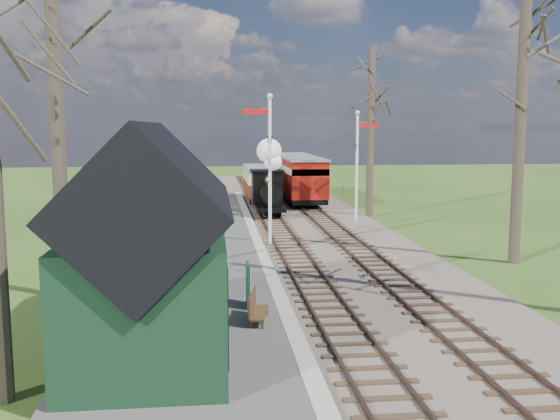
{
  "coord_description": "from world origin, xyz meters",
  "views": [
    {
      "loc": [
        -3.02,
        -9.09,
        4.87
      ],
      "look_at": [
        -0.36,
        15.36,
        1.6
      ],
      "focal_mm": 40.0,
      "sensor_mm": 36.0,
      "label": 1
    }
  ],
  "objects_px": {
    "coach": "(260,182)",
    "person": "(214,302)",
    "red_carriage_a": "(304,180)",
    "bench": "(255,308)",
    "semaphore_near": "(268,158)",
    "locomotive": "(268,183)",
    "semaphore_far": "(358,157)",
    "red_carriage_b": "(292,173)",
    "station_shed": "(153,252)",
    "sign_board": "(248,285)"
  },
  "relations": [
    {
      "from": "person",
      "to": "locomotive",
      "type": "bearing_deg",
      "value": -31.95
    },
    {
      "from": "sign_board",
      "to": "semaphore_near",
      "type": "bearing_deg",
      "value": 81.62
    },
    {
      "from": "station_shed",
      "to": "person",
      "type": "distance_m",
      "value": 2.21
    },
    {
      "from": "red_carriage_b",
      "to": "bench",
      "type": "height_order",
      "value": "red_carriage_b"
    },
    {
      "from": "coach",
      "to": "person",
      "type": "height_order",
      "value": "coach"
    },
    {
      "from": "bench",
      "to": "semaphore_far",
      "type": "bearing_deg",
      "value": 68.76
    },
    {
      "from": "station_shed",
      "to": "bench",
      "type": "height_order",
      "value": "station_shed"
    },
    {
      "from": "locomotive",
      "to": "semaphore_far",
      "type": "bearing_deg",
      "value": -27.41
    },
    {
      "from": "locomotive",
      "to": "semaphore_near",
      "type": "bearing_deg",
      "value": -95.23
    },
    {
      "from": "semaphore_near",
      "to": "station_shed",
      "type": "bearing_deg",
      "value": -106.38
    },
    {
      "from": "semaphore_near",
      "to": "locomotive",
      "type": "height_order",
      "value": "semaphore_near"
    },
    {
      "from": "bench",
      "to": "semaphore_near",
      "type": "bearing_deg",
      "value": 83.13
    },
    {
      "from": "red_carriage_a",
      "to": "locomotive",
      "type": "bearing_deg",
      "value": -119.31
    },
    {
      "from": "coach",
      "to": "red_carriage_b",
      "type": "height_order",
      "value": "red_carriage_b"
    },
    {
      "from": "station_shed",
      "to": "sign_board",
      "type": "distance_m",
      "value": 3.86
    },
    {
      "from": "sign_board",
      "to": "locomotive",
      "type": "bearing_deg",
      "value": 83.11
    },
    {
      "from": "station_shed",
      "to": "sign_board",
      "type": "relative_size",
      "value": 5.47
    },
    {
      "from": "sign_board",
      "to": "bench",
      "type": "bearing_deg",
      "value": -86.01
    },
    {
      "from": "person",
      "to": "red_carriage_a",
      "type": "bearing_deg",
      "value": -36.3
    },
    {
      "from": "locomotive",
      "to": "bench",
      "type": "relative_size",
      "value": 3.13
    },
    {
      "from": "red_carriage_a",
      "to": "bench",
      "type": "relative_size",
      "value": 4.35
    },
    {
      "from": "sign_board",
      "to": "bench",
      "type": "height_order",
      "value": "sign_board"
    },
    {
      "from": "semaphore_near",
      "to": "person",
      "type": "height_order",
      "value": "semaphore_near"
    },
    {
      "from": "locomotive",
      "to": "sign_board",
      "type": "xyz_separation_m",
      "value": [
        -2.11,
        -17.46,
        -1.14
      ]
    },
    {
      "from": "station_shed",
      "to": "locomotive",
      "type": "relative_size",
      "value": 1.53
    },
    {
      "from": "bench",
      "to": "locomotive",
      "type": "bearing_deg",
      "value": 83.85
    },
    {
      "from": "person",
      "to": "semaphore_near",
      "type": "bearing_deg",
      "value": -34.71
    },
    {
      "from": "semaphore_near",
      "to": "semaphore_far",
      "type": "height_order",
      "value": "semaphore_near"
    },
    {
      "from": "person",
      "to": "coach",
      "type": "bearing_deg",
      "value": -29.86
    },
    {
      "from": "station_shed",
      "to": "red_carriage_b",
      "type": "xyz_separation_m",
      "value": [
        6.9,
        30.43,
        -0.61
      ]
    },
    {
      "from": "station_shed",
      "to": "coach",
      "type": "distance_m",
      "value": 26.7
    },
    {
      "from": "red_carriage_b",
      "to": "person",
      "type": "height_order",
      "value": "red_carriage_b"
    },
    {
      "from": "coach",
      "to": "person",
      "type": "relative_size",
      "value": 5.26
    },
    {
      "from": "semaphore_near",
      "to": "bench",
      "type": "bearing_deg",
      "value": -96.87
    },
    {
      "from": "station_shed",
      "to": "red_carriage_a",
      "type": "height_order",
      "value": "station_shed"
    },
    {
      "from": "coach",
      "to": "red_carriage_b",
      "type": "distance_m",
      "value": 4.86
    },
    {
      "from": "semaphore_near",
      "to": "red_carriage_a",
      "type": "height_order",
      "value": "semaphore_near"
    },
    {
      "from": "coach",
      "to": "semaphore_far",
      "type": "bearing_deg",
      "value": -62.31
    },
    {
      "from": "station_shed",
      "to": "bench",
      "type": "bearing_deg",
      "value": 33.8
    },
    {
      "from": "semaphore_far",
      "to": "locomotive",
      "type": "relative_size",
      "value": 1.39
    },
    {
      "from": "semaphore_near",
      "to": "coach",
      "type": "distance_m",
      "value": 14.52
    },
    {
      "from": "bench",
      "to": "red_carriage_b",
      "type": "bearing_deg",
      "value": 80.9
    },
    {
      "from": "locomotive",
      "to": "red_carriage_a",
      "type": "distance_m",
      "value": 5.34
    },
    {
      "from": "semaphore_near",
      "to": "semaphore_far",
      "type": "bearing_deg",
      "value": 49.4
    },
    {
      "from": "semaphore_near",
      "to": "coach",
      "type": "bearing_deg",
      "value": 86.93
    },
    {
      "from": "coach",
      "to": "bench",
      "type": "bearing_deg",
      "value": -94.68
    },
    {
      "from": "locomotive",
      "to": "red_carriage_a",
      "type": "bearing_deg",
      "value": 60.69
    },
    {
      "from": "red_carriage_b",
      "to": "bench",
      "type": "distance_m",
      "value": 29.3
    },
    {
      "from": "coach",
      "to": "red_carriage_a",
      "type": "bearing_deg",
      "value": -28.4
    },
    {
      "from": "station_shed",
      "to": "person",
      "type": "xyz_separation_m",
      "value": [
        1.27,
        1.09,
        -1.44
      ]
    }
  ]
}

